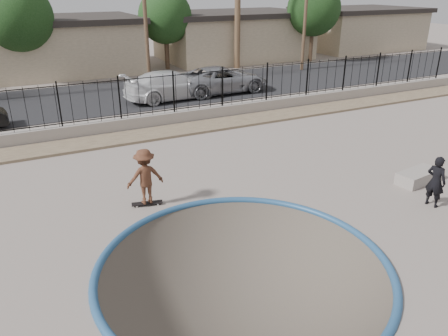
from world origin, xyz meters
name	(u,v)px	position (x,y,z in m)	size (l,w,h in m)	color
ground	(116,143)	(0.00, 12.00, -1.10)	(120.00, 120.00, 2.20)	gray
bowl_pit	(243,267)	(0.00, -1.00, 0.00)	(6.84, 6.84, 1.80)	#473F36
coping_ring	(243,267)	(0.00, -1.00, 0.00)	(7.04, 7.04, 0.20)	#27527F
rock_strip	(129,137)	(0.00, 9.20, 0.06)	(42.00, 1.60, 0.11)	#947D61
retaining_wall	(122,125)	(0.00, 10.30, 0.30)	(42.00, 0.45, 0.60)	#9D938A
fence	(120,99)	(0.00, 10.30, 1.50)	(40.00, 0.04, 1.80)	black
street	(93,98)	(0.00, 17.00, 0.02)	(90.00, 8.00, 0.04)	black
house_center	(65,44)	(0.00, 26.50, 1.97)	(10.60, 8.60, 3.90)	tan
house_east	(233,35)	(14.00, 26.50, 1.97)	(12.60, 8.60, 3.90)	tan
house_east_far	(357,28)	(28.00, 26.50, 1.97)	(11.60, 8.60, 3.90)	tan
utility_pole_mid	(144,4)	(4.00, 19.00, 4.96)	(1.70, 0.24, 9.50)	#473323
utility_pole_right	(306,4)	(16.00, 19.00, 4.70)	(1.70, 0.24, 9.00)	#473323
street_tree_left	(18,17)	(-3.00, 23.00, 4.19)	(4.32, 4.32, 6.36)	#473323
street_tree_mid	(165,17)	(7.00, 24.00, 3.84)	(3.96, 3.96, 5.83)	#473323
street_tree_right	(314,9)	(19.00, 22.00, 4.19)	(4.32, 4.32, 6.36)	#473323
skater	(145,180)	(-1.11, 3.00, 0.84)	(1.09, 0.63, 1.69)	brown
skateboard	(147,203)	(-1.11, 3.00, 0.06)	(0.94, 0.43, 0.08)	black
videographer	(436,181)	(6.54, -0.78, 0.78)	(0.57, 0.38, 1.57)	black
concrete_ledge	(418,177)	(7.50, 0.58, 0.20)	(1.60, 0.70, 0.40)	gray
car_c	(172,85)	(4.03, 14.80, 0.83)	(2.21, 5.44, 1.58)	silver
car_d	(222,80)	(7.27, 15.00, 0.81)	(2.56, 5.56, 1.54)	gray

